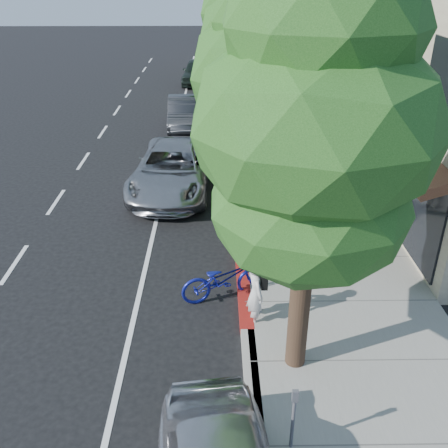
{
  "coord_description": "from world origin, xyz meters",
  "views": [
    {
      "loc": [
        -0.65,
        -9.62,
        7.3
      ],
      "look_at": [
        -0.48,
        1.7,
        1.35
      ],
      "focal_mm": 40.0,
      "sensor_mm": 36.0,
      "label": 1
    }
  ],
  "objects_px": {
    "street_tree_1": "(274,78)",
    "cyclist": "(256,293)",
    "street_tree_2": "(258,39)",
    "dark_suv_far": "(198,71)",
    "white_pickup": "(219,91)",
    "street_tree_4": "(242,8)",
    "bicycle": "(224,279)",
    "dark_sedan": "(185,113)",
    "street_tree_5": "(238,5)",
    "pedestrian": "(315,185)",
    "street_tree_0": "(315,132)",
    "silver_suv": "(173,169)",
    "street_tree_3": "(248,15)"
  },
  "relations": [
    {
      "from": "street_tree_2",
      "to": "pedestrian",
      "type": "relative_size",
      "value": 4.78
    },
    {
      "from": "street_tree_1",
      "to": "pedestrian",
      "type": "xyz_separation_m",
      "value": [
        1.62,
        1.14,
        -3.59
      ]
    },
    {
      "from": "street_tree_0",
      "to": "street_tree_2",
      "type": "xyz_separation_m",
      "value": [
        -0.0,
        12.0,
        -0.16
      ]
    },
    {
      "from": "street_tree_0",
      "to": "white_pickup",
      "type": "xyz_separation_m",
      "value": [
        -1.4,
        21.27,
        -4.18
      ]
    },
    {
      "from": "white_pickup",
      "to": "dark_suv_far",
      "type": "xyz_separation_m",
      "value": [
        -1.41,
        5.74,
        0.04
      ]
    },
    {
      "from": "street_tree_5",
      "to": "white_pickup",
      "type": "bearing_deg",
      "value": -99.11
    },
    {
      "from": "street_tree_2",
      "to": "street_tree_3",
      "type": "relative_size",
      "value": 0.94
    },
    {
      "from": "street_tree_0",
      "to": "street_tree_5",
      "type": "bearing_deg",
      "value": 90.0
    },
    {
      "from": "street_tree_3",
      "to": "pedestrian",
      "type": "xyz_separation_m",
      "value": [
        1.62,
        -10.86,
        -4.12
      ]
    },
    {
      "from": "street_tree_3",
      "to": "street_tree_4",
      "type": "height_order",
      "value": "street_tree_3"
    },
    {
      "from": "street_tree_2",
      "to": "street_tree_4",
      "type": "height_order",
      "value": "street_tree_4"
    },
    {
      "from": "street_tree_1",
      "to": "street_tree_5",
      "type": "bearing_deg",
      "value": 90.0
    },
    {
      "from": "street_tree_3",
      "to": "pedestrian",
      "type": "bearing_deg",
      "value": -81.53
    },
    {
      "from": "cyclist",
      "to": "street_tree_1",
      "type": "bearing_deg",
      "value": -21.22
    },
    {
      "from": "street_tree_2",
      "to": "dark_suv_far",
      "type": "xyz_separation_m",
      "value": [
        -2.81,
        15.01,
        -3.98
      ]
    },
    {
      "from": "street_tree_1",
      "to": "street_tree_2",
      "type": "bearing_deg",
      "value": 90.0
    },
    {
      "from": "dark_sedan",
      "to": "street_tree_2",
      "type": "bearing_deg",
      "value": -58.22
    },
    {
      "from": "street_tree_4",
      "to": "dark_sedan",
      "type": "distance_m",
      "value": 9.14
    },
    {
      "from": "street_tree_0",
      "to": "street_tree_5",
      "type": "relative_size",
      "value": 1.03
    },
    {
      "from": "street_tree_4",
      "to": "dark_sedan",
      "type": "xyz_separation_m",
      "value": [
        -3.1,
        -7.5,
        -4.2
      ]
    },
    {
      "from": "street_tree_4",
      "to": "pedestrian",
      "type": "height_order",
      "value": "street_tree_4"
    },
    {
      "from": "street_tree_3",
      "to": "dark_suv_far",
      "type": "xyz_separation_m",
      "value": [
        -2.81,
        9.01,
        -4.29
      ]
    },
    {
      "from": "silver_suv",
      "to": "street_tree_2",
      "type": "bearing_deg",
      "value": 48.87
    },
    {
      "from": "dark_suv_far",
      "to": "street_tree_3",
      "type": "bearing_deg",
      "value": -68.85
    },
    {
      "from": "street_tree_4",
      "to": "bicycle",
      "type": "bearing_deg",
      "value": -93.71
    },
    {
      "from": "street_tree_5",
      "to": "white_pickup",
      "type": "xyz_separation_m",
      "value": [
        -1.4,
        -8.73,
        -3.95
      ]
    },
    {
      "from": "street_tree_5",
      "to": "pedestrian",
      "type": "distance_m",
      "value": 23.22
    },
    {
      "from": "street_tree_0",
      "to": "street_tree_5",
      "type": "xyz_separation_m",
      "value": [
        -0.0,
        30.0,
        -0.23
      ]
    },
    {
      "from": "street_tree_2",
      "to": "dark_suv_far",
      "type": "distance_m",
      "value": 15.78
    },
    {
      "from": "dark_suv_far",
      "to": "street_tree_0",
      "type": "bearing_deg",
      "value": -80.26
    },
    {
      "from": "street_tree_2",
      "to": "street_tree_3",
      "type": "bearing_deg",
      "value": 90.0
    },
    {
      "from": "street_tree_2",
      "to": "white_pickup",
      "type": "xyz_separation_m",
      "value": [
        -1.4,
        9.27,
        -4.02
      ]
    },
    {
      "from": "street_tree_1",
      "to": "street_tree_5",
      "type": "height_order",
      "value": "street_tree_5"
    },
    {
      "from": "dark_sedan",
      "to": "silver_suv",
      "type": "bearing_deg",
      "value": -92.78
    },
    {
      "from": "street_tree_3",
      "to": "silver_suv",
      "type": "bearing_deg",
      "value": -109.02
    },
    {
      "from": "street_tree_0",
      "to": "dark_sedan",
      "type": "height_order",
      "value": "street_tree_0"
    },
    {
      "from": "street_tree_3",
      "to": "white_pickup",
      "type": "bearing_deg",
      "value": 113.2
    },
    {
      "from": "bicycle",
      "to": "dark_sedan",
      "type": "bearing_deg",
      "value": -10.56
    },
    {
      "from": "street_tree_1",
      "to": "dark_suv_far",
      "type": "height_order",
      "value": "street_tree_1"
    },
    {
      "from": "street_tree_0",
      "to": "silver_suv",
      "type": "relative_size",
      "value": 1.34
    },
    {
      "from": "bicycle",
      "to": "dark_sedan",
      "type": "height_order",
      "value": "dark_sedan"
    },
    {
      "from": "dark_suv_far",
      "to": "silver_suv",
      "type": "bearing_deg",
      "value": -87.12
    },
    {
      "from": "street_tree_4",
      "to": "cyclist",
      "type": "distance_m",
      "value": 22.98
    },
    {
      "from": "bicycle",
      "to": "street_tree_1",
      "type": "bearing_deg",
      "value": -38.58
    },
    {
      "from": "dark_suv_far",
      "to": "street_tree_5",
      "type": "bearing_deg",
      "value": 50.58
    },
    {
      "from": "street_tree_1",
      "to": "cyclist",
      "type": "distance_m",
      "value": 5.95
    },
    {
      "from": "street_tree_4",
      "to": "dark_sedan",
      "type": "height_order",
      "value": "street_tree_4"
    },
    {
      "from": "dark_sedan",
      "to": "white_pickup",
      "type": "relative_size",
      "value": 0.9
    },
    {
      "from": "street_tree_2",
      "to": "white_pickup",
      "type": "relative_size",
      "value": 1.49
    },
    {
      "from": "white_pickup",
      "to": "street_tree_4",
      "type": "bearing_deg",
      "value": 62.26
    }
  ]
}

